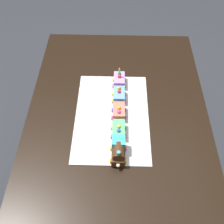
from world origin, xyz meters
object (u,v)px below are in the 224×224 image
object	(u,v)px
dining_table	(117,123)
cake_car_tanker_sky_blue	(119,95)
cake_car_gondola_coral	(119,112)
cake_car_flatbed_lavender	(119,80)
birthday_candle	(119,71)
cake_car_hopper_mint_green	(119,130)
cake_locomotive	(118,151)

from	to	relation	value
dining_table	cake_car_tanker_sky_blue	distance (m)	0.17
dining_table	cake_car_gondola_coral	xyz separation A→B (m)	(-0.02, -0.01, 0.14)
cake_car_flatbed_lavender	cake_car_tanker_sky_blue	bearing A→B (deg)	180.00
cake_car_gondola_coral	birthday_candle	size ratio (longest dim) A/B	1.78
cake_car_hopper_mint_green	birthday_candle	distance (m)	0.37
cake_car_tanker_sky_blue	birthday_candle	size ratio (longest dim) A/B	1.78
cake_locomotive	cake_car_gondola_coral	world-z (taller)	cake_locomotive
cake_car_tanker_sky_blue	dining_table	bearing A→B (deg)	176.65
cake_car_flatbed_lavender	cake_car_gondola_coral	bearing A→B (deg)	180.00
dining_table	cake_car_flatbed_lavender	bearing A→B (deg)	-1.51
cake_car_tanker_sky_blue	cake_car_flatbed_lavender	world-z (taller)	same
cake_car_hopper_mint_green	birthday_candle	size ratio (longest dim) A/B	1.78
cake_car_hopper_mint_green	cake_car_tanker_sky_blue	size ratio (longest dim) A/B	1.00
cake_car_gondola_coral	cake_car_flatbed_lavender	bearing A→B (deg)	0.00
cake_locomotive	cake_car_hopper_mint_green	bearing A→B (deg)	-0.00
dining_table	birthday_candle	xyz separation A→B (m)	(0.22, -0.01, 0.21)
cake_car_hopper_mint_green	cake_car_flatbed_lavender	world-z (taller)	same
cake_car_hopper_mint_green	cake_car_gondola_coral	world-z (taller)	same
cake_car_hopper_mint_green	birthday_candle	bearing A→B (deg)	0.00
cake_car_gondola_coral	cake_car_flatbed_lavender	world-z (taller)	same
dining_table	cake_locomotive	world-z (taller)	cake_locomotive
cake_car_gondola_coral	birthday_candle	distance (m)	0.25
cake_car_hopper_mint_green	birthday_candle	world-z (taller)	birthday_candle
cake_locomotive	birthday_candle	distance (m)	0.49
cake_car_tanker_sky_blue	birthday_candle	bearing A→B (deg)	0.00
dining_table	cake_car_hopper_mint_green	size ratio (longest dim) A/B	14.00
cake_locomotive	cake_car_gondola_coral	size ratio (longest dim) A/B	1.40
cake_car_hopper_mint_green	cake_car_gondola_coral	size ratio (longest dim) A/B	1.00
cake_locomotive	cake_car_tanker_sky_blue	distance (m)	0.37
dining_table	cake_locomotive	bearing A→B (deg)	-178.80
cake_locomotive	birthday_candle	xyz separation A→B (m)	(0.49, 0.00, 0.05)
cake_car_gondola_coral	cake_car_tanker_sky_blue	xyz separation A→B (m)	(0.12, 0.00, 0.00)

